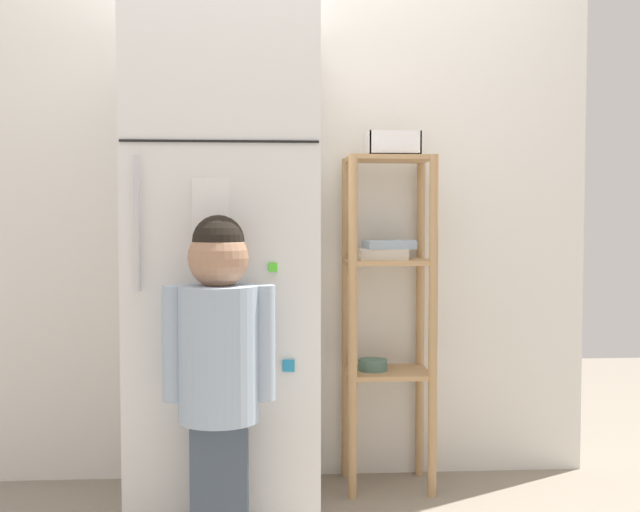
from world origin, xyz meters
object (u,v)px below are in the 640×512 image
(child_standing, at_px, (219,352))
(fruit_bin, at_px, (393,146))
(pantry_shelf_unit, at_px, (387,293))
(refrigerator, at_px, (226,268))

(child_standing, bearing_deg, fruit_bin, 44.00)
(child_standing, height_order, pantry_shelf_unit, pantry_shelf_unit)
(refrigerator, distance_m, pantry_shelf_unit, 0.68)
(refrigerator, height_order, child_standing, refrigerator)
(pantry_shelf_unit, height_order, fruit_bin, fruit_bin)
(refrigerator, distance_m, child_standing, 0.52)
(child_standing, distance_m, pantry_shelf_unit, 0.92)
(fruit_bin, bearing_deg, pantry_shelf_unit, 132.71)
(child_standing, xyz_separation_m, pantry_shelf_unit, (0.64, 0.66, 0.12))
(refrigerator, distance_m, fruit_bin, 0.83)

